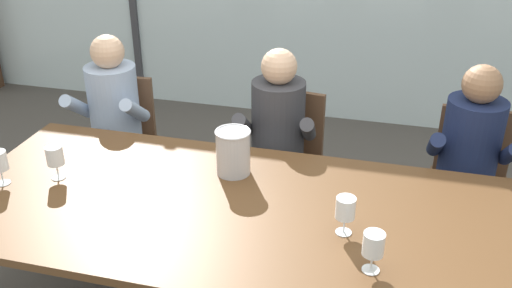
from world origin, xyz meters
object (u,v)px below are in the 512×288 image
Objects in this scene: person_pale_blue_shirt at (110,117)px; wine_glass_by_right_taster at (373,246)px; wine_glass_near_bucket at (345,209)px; dining_table at (237,217)px; chair_center at (470,173)px; person_navy_polo at (469,158)px; chair_left_of_center at (286,150)px; wine_glass_center_pour at (55,157)px; person_charcoal_jacket at (276,136)px; ice_bucket_primary at (233,151)px; chair_near_curtain at (120,133)px.

person_pale_blue_shirt reaches higher than wine_glass_by_right_taster.
person_pale_blue_shirt is 1.85m from wine_glass_near_bucket.
person_pale_blue_shirt is 2.07m from wine_glass_by_right_taster.
dining_table is 1.52m from chair_center.
chair_left_of_center is at bearing 173.22° from person_navy_polo.
wine_glass_center_pour reaches higher than chair_left_of_center.
person_navy_polo is (1.09, -0.00, 0.00)m from person_charcoal_jacket.
chair_center is (1.10, -0.01, 0.00)m from chair_left_of_center.
dining_table is 2.25× the size of person_pale_blue_shirt.
person_pale_blue_shirt is at bearing 150.25° from ice_bucket_primary.
person_charcoal_jacket is at bearing 42.04° from wine_glass_center_pour.
wine_glass_by_right_taster is at bearing -57.79° from chair_left_of_center.
wine_glass_center_pour reaches higher than dining_table.
ice_bucket_primary reaches higher than wine_glass_center_pour.
chair_center is at bearing 42.04° from dining_table.
person_pale_blue_shirt is at bearing 174.85° from person_charcoal_jacket.
person_pale_blue_shirt is 5.09× the size of ice_bucket_primary.
ice_bucket_primary is at bearing -152.97° from person_navy_polo.
ice_bucket_primary is (-0.10, -0.56, 0.18)m from person_charcoal_jacket.
ice_bucket_primary reaches higher than chair_center.
wine_glass_near_bucket is at bearing -8.32° from dining_table.
ice_bucket_primary reaches higher than wine_glass_near_bucket.
ice_bucket_primary is at bearing -38.20° from chair_near_curtain.
dining_table is 0.86m from person_charcoal_jacket.
chair_center is at bearing 7.02° from chair_left_of_center.
ice_bucket_primary is 1.35× the size of wine_glass_by_right_taster.
wine_glass_near_bucket is at bearing -4.10° from wine_glass_center_pour.
wine_glass_center_pour is at bearing -84.41° from person_pale_blue_shirt.
chair_near_curtain is 1.25m from ice_bucket_primary.
dining_table is 0.36m from ice_bucket_primary.
person_pale_blue_shirt reaches higher than chair_left_of_center.
chair_center is at bearing 76.07° from person_navy_polo.
wine_glass_by_right_taster is (0.13, -0.22, 0.00)m from wine_glass_near_bucket.
wine_glass_by_right_taster is at bearing -59.21° from wine_glass_near_bucket.
dining_table is 1.48m from chair_near_curtain.
wine_glass_near_bucket and wine_glass_center_pour have the same top height.
chair_center is 0.23m from person_navy_polo.
wine_glass_center_pour is at bearing -151.41° from chair_center.
wine_glass_near_bucket is (1.58, -0.94, 0.17)m from person_pale_blue_shirt.
chair_center is 5.01× the size of wine_glass_center_pour.
chair_left_of_center is 1.09m from person_navy_polo.
person_navy_polo is at bearing 38.59° from dining_table.
person_pale_blue_shirt is 1.00× the size of person_charcoal_jacket.
person_pale_blue_shirt is (-1.11, -0.16, 0.17)m from chair_left_of_center.
chair_near_curtain is (-1.10, 0.98, -0.17)m from dining_table.
wine_glass_near_bucket is (0.48, -1.09, 0.35)m from chair_left_of_center.
wine_glass_center_pour reaches higher than chair_near_curtain.
chair_center is at bearing 30.13° from ice_bucket_primary.
chair_center is at bearing -1.19° from person_pale_blue_shirt.
wine_glass_center_pour is (-0.93, 0.03, 0.17)m from dining_table.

